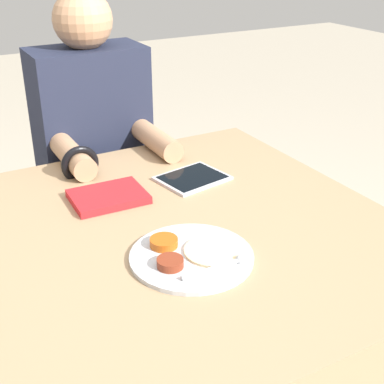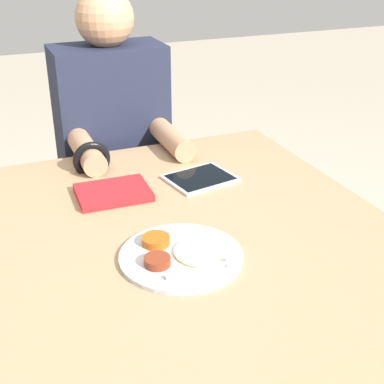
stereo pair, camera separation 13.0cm
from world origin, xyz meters
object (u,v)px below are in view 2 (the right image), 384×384
(thali_tray, at_px, (181,255))
(red_notebook, at_px, (113,193))
(tablet_device, at_px, (200,178))
(person_diner, at_px, (116,181))

(thali_tray, distance_m, red_notebook, 0.35)
(thali_tray, height_order, tablet_device, thali_tray)
(red_notebook, distance_m, person_diner, 0.51)
(thali_tray, relative_size, tablet_device, 1.31)
(red_notebook, height_order, tablet_device, red_notebook)
(person_diner, bearing_deg, tablet_device, -74.25)
(red_notebook, height_order, person_diner, person_diner)
(thali_tray, bearing_deg, red_notebook, 99.20)
(red_notebook, distance_m, tablet_device, 0.25)
(tablet_device, distance_m, person_diner, 0.51)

